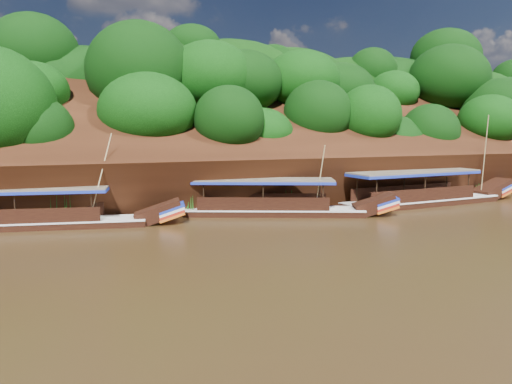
{
  "coord_description": "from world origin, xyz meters",
  "views": [
    {
      "loc": [
        -14.0,
        -22.58,
        5.81
      ],
      "look_at": [
        -2.15,
        7.0,
        1.74
      ],
      "focal_mm": 35.0,
      "sensor_mm": 36.0,
      "label": 1
    }
  ],
  "objects": [
    {
      "name": "ground",
      "position": [
        0.0,
        0.0,
        0.0
      ],
      "size": [
        160.0,
        160.0,
        0.0
      ],
      "primitive_type": "plane",
      "color": "black",
      "rests_on": "ground"
    },
    {
      "name": "riverbank",
      "position": [
        -0.01,
        22.73,
        1.89
      ],
      "size": [
        120.0,
        30.06,
        19.4
      ],
      "color": "black",
      "rests_on": "ground"
    },
    {
      "name": "boat_0",
      "position": [
        12.52,
        7.59,
        0.6
      ],
      "size": [
        16.51,
        3.67,
        7.35
      ],
      "rotation": [
        0.0,
        0.0,
        0.08
      ],
      "color": "black",
      "rests_on": "ground"
    },
    {
      "name": "boat_1",
      "position": [
        0.14,
        7.47,
        0.55
      ],
      "size": [
        13.82,
        7.37,
        5.21
      ],
      "rotation": [
        0.0,
        0.0,
        -0.4
      ],
      "color": "black",
      "rests_on": "ground"
    },
    {
      "name": "reeds",
      "position": [
        -4.05,
        9.52,
        0.91
      ],
      "size": [
        48.85,
        2.14,
        2.14
      ],
      "color": "#1A5816",
      "rests_on": "ground"
    },
    {
      "name": "boat_2",
      "position": [
        -14.59,
        8.83,
        0.54
      ],
      "size": [
        15.16,
        4.8,
        5.97
      ],
      "rotation": [
        0.0,
        0.0,
        -0.19
      ],
      "color": "black",
      "rests_on": "ground"
    }
  ]
}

